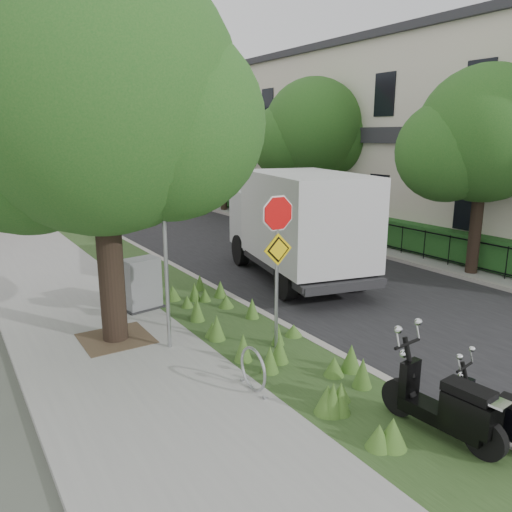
% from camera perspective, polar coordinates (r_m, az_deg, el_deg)
% --- Properties ---
extents(ground, '(120.00, 120.00, 0.00)m').
position_cam_1_polar(ground, '(10.72, 10.43, -10.30)').
color(ground, '#4C5147').
rests_on(ground, ground).
extents(sidewalk_near, '(3.50, 60.00, 0.12)m').
position_cam_1_polar(sidewalk_near, '(17.80, -23.32, -1.29)').
color(sidewalk_near, gray).
rests_on(sidewalk_near, ground).
extents(verge, '(2.00, 60.00, 0.12)m').
position_cam_1_polar(verge, '(18.39, -14.88, -0.16)').
color(verge, '#29421C').
rests_on(verge, ground).
extents(kerb_near, '(0.20, 60.00, 0.13)m').
position_cam_1_polar(kerb_near, '(18.70, -11.97, 0.25)').
color(kerb_near, '#9E9991').
rests_on(kerb_near, ground).
extents(road, '(7.00, 60.00, 0.01)m').
position_cam_1_polar(road, '(20.16, -2.63, 1.33)').
color(road, black).
rests_on(road, ground).
extents(kerb_far, '(0.20, 60.00, 0.13)m').
position_cam_1_polar(kerb_far, '(22.06, 5.28, 2.52)').
color(kerb_far, '#9E9991').
rests_on(kerb_far, ground).
extents(footpath_far, '(3.20, 60.00, 0.12)m').
position_cam_1_polar(footpath_far, '(23.12, 8.62, 2.93)').
color(footpath_far, gray).
rests_on(footpath_far, ground).
extents(street_tree_main, '(6.21, 5.54, 7.66)m').
position_cam_1_polar(street_tree_main, '(10.33, -18.00, 15.75)').
color(street_tree_main, black).
rests_on(street_tree_main, ground).
extents(bare_post, '(0.08, 0.08, 4.00)m').
position_cam_1_polar(bare_post, '(9.83, -10.30, 0.56)').
color(bare_post, '#A5A8AD').
rests_on(bare_post, ground).
extents(bike_hoop, '(0.06, 0.78, 0.77)m').
position_cam_1_polar(bike_hoop, '(8.57, -0.33, -12.80)').
color(bike_hoop, '#A5A8AD').
rests_on(bike_hoop, ground).
extents(sign_assembly, '(0.94, 0.08, 3.22)m').
position_cam_1_polar(sign_assembly, '(9.58, 2.47, 1.69)').
color(sign_assembly, '#A5A8AD').
rests_on(sign_assembly, ground).
extents(fence_far, '(0.04, 24.00, 1.00)m').
position_cam_1_polar(fence_far, '(22.38, 6.74, 4.22)').
color(fence_far, black).
rests_on(fence_far, ground).
extents(hedge_far, '(1.00, 24.00, 1.10)m').
position_cam_1_polar(hedge_far, '(22.82, 8.11, 4.36)').
color(hedge_far, '#1C4518').
rests_on(hedge_far, footpath_far).
extents(terrace_houses, '(7.40, 26.40, 8.20)m').
position_cam_1_polar(terrace_houses, '(25.02, 14.83, 12.89)').
color(terrace_houses, beige).
rests_on(terrace_houses, ground).
extents(far_tree_a, '(4.60, 4.10, 6.22)m').
position_cam_1_polar(far_tree_a, '(16.48, 24.42, 11.85)').
color(far_tree_a, black).
rests_on(far_tree_a, ground).
extents(far_tree_b, '(4.83, 4.31, 6.56)m').
position_cam_1_polar(far_tree_b, '(21.95, 6.39, 13.74)').
color(far_tree_b, black).
rests_on(far_tree_b, ground).
extents(far_tree_c, '(4.37, 3.89, 5.93)m').
position_cam_1_polar(far_tree_c, '(28.64, -3.93, 12.93)').
color(far_tree_c, black).
rests_on(far_tree_c, ground).
extents(scooter_near, '(0.52, 1.94, 0.93)m').
position_cam_1_polar(scooter_near, '(7.75, 21.70, -16.31)').
color(scooter_near, black).
rests_on(scooter_near, ground).
extents(scooter_far, '(0.48, 1.51, 0.72)m').
position_cam_1_polar(scooter_far, '(8.02, 26.68, -16.57)').
color(scooter_far, black).
rests_on(scooter_far, ground).
extents(box_truck, '(3.67, 6.53, 2.79)m').
position_cam_1_polar(box_truck, '(14.98, 4.79, 4.04)').
color(box_truck, '#262628').
rests_on(box_truck, ground).
extents(utility_cabinet, '(1.04, 0.78, 1.27)m').
position_cam_1_polar(utility_cabinet, '(12.61, -12.93, -3.21)').
color(utility_cabinet, '#262628').
rests_on(utility_cabinet, ground).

